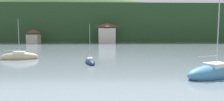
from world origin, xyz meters
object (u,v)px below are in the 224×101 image
at_px(sailboat_far_3, 90,62).
at_px(sailboat_far_11, 19,57).
at_px(shore_building_westcentral, 107,34).
at_px(sailboat_mid_6, 216,72).
at_px(shore_building_west, 34,36).

relative_size(sailboat_far_3, sailboat_far_11, 0.83).
distance_m(shore_building_westcentral, sailboat_mid_6, 65.84).
relative_size(sailboat_mid_6, sailboat_far_11, 1.69).
bearing_deg(sailboat_far_11, shore_building_west, 94.26).
bearing_deg(sailboat_far_11, sailboat_far_3, -34.61).
relative_size(shore_building_west, sailboat_mid_6, 0.45).
bearing_deg(shore_building_west, sailboat_far_3, -63.81).
bearing_deg(sailboat_mid_6, shore_building_west, 98.31).
height_order(shore_building_west, sailboat_far_3, sailboat_far_3).
height_order(shore_building_westcentral, sailboat_far_3, shore_building_westcentral).
bearing_deg(sailboat_mid_6, shore_building_westcentral, 75.67).
xyz_separation_m(shore_building_west, sailboat_far_3, (27.27, -55.44, -2.60)).
bearing_deg(sailboat_far_11, shore_building_westcentral, 60.24).
xyz_separation_m(shore_building_westcentral, sailboat_far_3, (-3.14, -54.84, -3.76)).
relative_size(shore_building_west, sailboat_far_11, 0.77).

